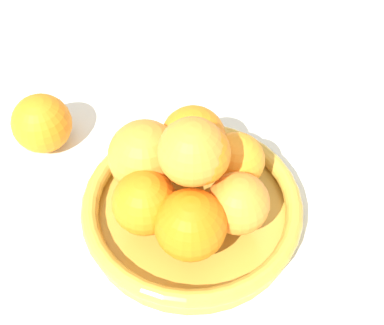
{
  "coord_description": "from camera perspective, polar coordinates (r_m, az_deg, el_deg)",
  "views": [
    {
      "loc": [
        -0.18,
        -0.3,
        0.53
      ],
      "look_at": [
        0.0,
        0.0,
        0.1
      ],
      "focal_mm": 50.0,
      "sensor_mm": 36.0,
      "label": 1
    }
  ],
  "objects": [
    {
      "name": "orange_pile",
      "position": [
        0.57,
        -0.55,
        -1.08
      ],
      "size": [
        0.18,
        0.18,
        0.13
      ],
      "color": "orange",
      "rests_on": "fruit_bowl"
    },
    {
      "name": "ground_plane",
      "position": [
        0.64,
        0.0,
        -5.91
      ],
      "size": [
        4.0,
        4.0,
        0.0
      ],
      "primitive_type": "plane",
      "color": "silver"
    },
    {
      "name": "fruit_bowl",
      "position": [
        0.62,
        0.0,
        -4.92
      ],
      "size": [
        0.25,
        0.25,
        0.04
      ],
      "color": "gold",
      "rests_on": "ground_plane"
    },
    {
      "name": "stray_orange",
      "position": [
        0.71,
        -15.72,
        4.04
      ],
      "size": [
        0.08,
        0.08,
        0.08
      ],
      "primitive_type": "sphere",
      "color": "orange",
      "rests_on": "ground_plane"
    }
  ]
}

